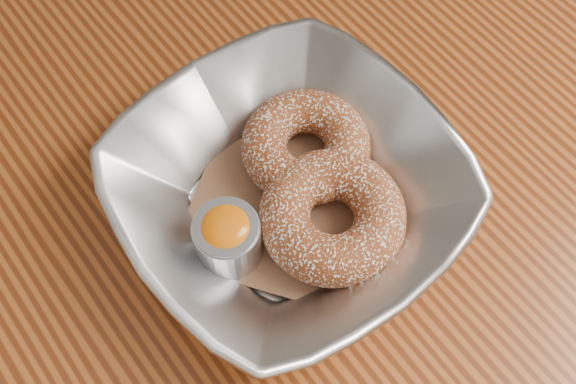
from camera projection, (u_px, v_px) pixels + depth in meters
table at (273, 293)px, 0.60m from camera, size 1.20×0.80×0.75m
serving_bowl at (288, 192)px, 0.50m from camera, size 0.25×0.25×0.06m
parchment at (288, 204)px, 0.52m from camera, size 0.20×0.20×0.00m
donut_back at (306, 146)px, 0.53m from camera, size 0.13×0.13×0.04m
donut_front at (332, 216)px, 0.50m from camera, size 0.13×0.13×0.04m
ramekin at (228, 238)px, 0.48m from camera, size 0.05×0.05×0.05m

